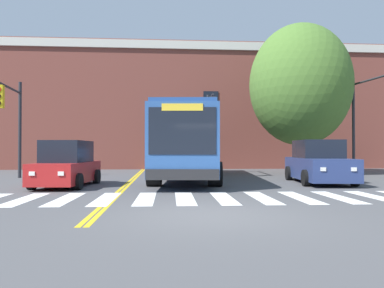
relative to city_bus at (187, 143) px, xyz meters
The scene contains 12 objects.
ground_plane 10.35m from the city_bus, 90.51° to the right, with size 120.00×120.00×0.00m, color #4C4C4F.
crosswalk 7.59m from the city_bus, 84.81° to the right, with size 14.56×3.19×0.01m.
lane_line_yellow_inner 7.40m from the city_bus, 112.24° to the left, with size 0.12×36.00×0.01m, color gold.
lane_line_yellow_outer 7.35m from the city_bus, 111.05° to the left, with size 0.12×36.00×0.01m, color gold.
city_bus is the anchor object (origin of this frame).
car_red_near_lane 6.07m from the city_bus, 145.44° to the right, with size 2.14×4.20×1.80m.
car_navy_far_lane 6.23m from the city_bus, 25.38° to the right, with size 2.49×4.93×1.86m.
traffic_light_near_corner 10.02m from the city_bus, ahead, with size 0.68×4.43×5.55m.
traffic_light_far_corner 8.53m from the city_bus, behind, with size 0.51×3.23×4.92m.
traffic_light_overhead 3.05m from the city_bus, 58.46° to the left, with size 0.45×4.04×4.76m.
street_tree_curbside_large 8.27m from the city_bus, 23.79° to the left, with size 7.71×7.70×8.85m.
building_facade 14.22m from the city_bus, 80.50° to the left, with size 42.49×9.57×9.56m.
Camera 1 is at (-1.00, -8.26, 1.46)m, focal length 35.00 mm.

